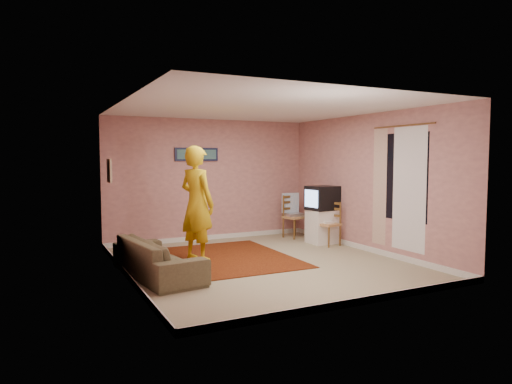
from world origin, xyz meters
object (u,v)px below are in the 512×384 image
chair_a (295,212)px  sofa (158,258)px  chair_b (328,219)px  crt_tv (322,198)px  person (197,204)px  tv_cabinet (322,226)px

chair_a → sofa: (-3.58, -1.95, -0.29)m
chair_b → sofa: (-3.71, -0.86, -0.26)m
crt_tv → chair_b: crt_tv is taller
chair_b → person: (-2.84, -0.13, 0.45)m
tv_cabinet → chair_a: chair_a is taller
tv_cabinet → crt_tv: 0.60m
crt_tv → chair_b: (-0.03, -0.27, -0.40)m
chair_a → crt_tv: bearing=-92.1°
tv_cabinet → chair_b: chair_b is taller
crt_tv → chair_a: size_ratio=1.21×
chair_a → tv_cabinet: bearing=-91.7°
sofa → chair_a: bearing=-69.1°
tv_cabinet → person: (-2.87, -0.40, 0.64)m
tv_cabinet → chair_a: (-0.17, 0.82, 0.23)m
tv_cabinet → person: size_ratio=0.35×
crt_tv → sofa: size_ratio=0.32×
crt_tv → person: 2.90m
tv_cabinet → person: bearing=-172.0°
chair_a → sofa: 4.09m
tv_cabinet → chair_a: size_ratio=1.36×
chair_b → person: person is taller
crt_tv → chair_b: 0.48m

